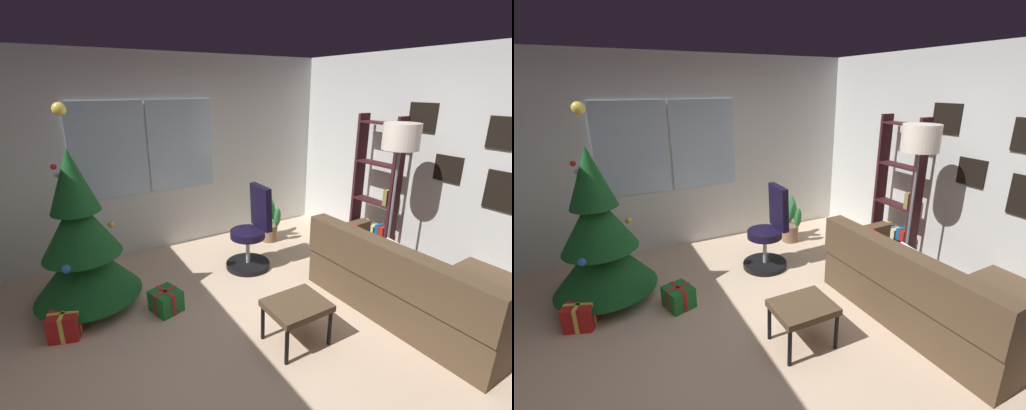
# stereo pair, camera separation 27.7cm
# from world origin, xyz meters

# --- Properties ---
(ground_plane) EXTENTS (4.70, 5.02, 0.10)m
(ground_plane) POSITION_xyz_m (0.00, 0.00, -0.05)
(ground_plane) COLOR beige
(wall_back_with_windows) EXTENTS (4.70, 0.12, 2.63)m
(wall_back_with_windows) POSITION_xyz_m (-0.02, 2.56, 1.32)
(wall_back_with_windows) COLOR silver
(wall_back_with_windows) RESTS_ON ground_plane
(wall_right_with_frames) EXTENTS (0.12, 5.02, 2.63)m
(wall_right_with_frames) POSITION_xyz_m (2.40, -0.00, 1.32)
(wall_right_with_frames) COLOR silver
(wall_right_with_frames) RESTS_ON ground_plane
(couch) EXTENTS (1.75, 2.04, 0.82)m
(couch) POSITION_xyz_m (1.58, -0.41, 0.28)
(couch) COLOR brown
(couch) RESTS_ON ground_plane
(footstool) EXTENTS (0.53, 0.43, 0.41)m
(footstool) POSITION_xyz_m (0.17, -0.08, 0.35)
(footstool) COLOR brown
(footstool) RESTS_ON ground_plane
(holiday_tree) EXTENTS (1.04, 1.04, 2.08)m
(holiday_tree) POSITION_xyz_m (-1.34, 1.45, 0.71)
(holiday_tree) COLOR #4C331E
(holiday_tree) RESTS_ON ground_plane
(gift_box_red) EXTENTS (0.32, 0.30, 0.26)m
(gift_box_red) POSITION_xyz_m (-1.61, 1.07, 0.12)
(gift_box_red) COLOR red
(gift_box_red) RESTS_ON ground_plane
(gift_box_green) EXTENTS (0.33, 0.35, 0.23)m
(gift_box_green) POSITION_xyz_m (-0.69, 0.99, 0.11)
(gift_box_green) COLOR #1E722D
(gift_box_green) RESTS_ON ground_plane
(office_chair) EXTENTS (0.56, 0.56, 1.06)m
(office_chair) POSITION_xyz_m (0.57, 1.36, 0.41)
(office_chair) COLOR black
(office_chair) RESTS_ON ground_plane
(bookshelf) EXTENTS (0.18, 0.64, 1.88)m
(bookshelf) POSITION_xyz_m (2.13, 0.81, 0.82)
(bookshelf) COLOR #37171B
(bookshelf) RESTS_ON ground_plane
(floor_lamp) EXTENTS (0.39, 0.39, 1.85)m
(floor_lamp) POSITION_xyz_m (1.76, 0.26, 1.59)
(floor_lamp) COLOR slate
(floor_lamp) RESTS_ON ground_plane
(potted_plant) EXTENTS (0.35, 0.46, 0.66)m
(potted_plant) POSITION_xyz_m (1.22, 1.96, 0.29)
(potted_plant) COLOR #856349
(potted_plant) RESTS_ON ground_plane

